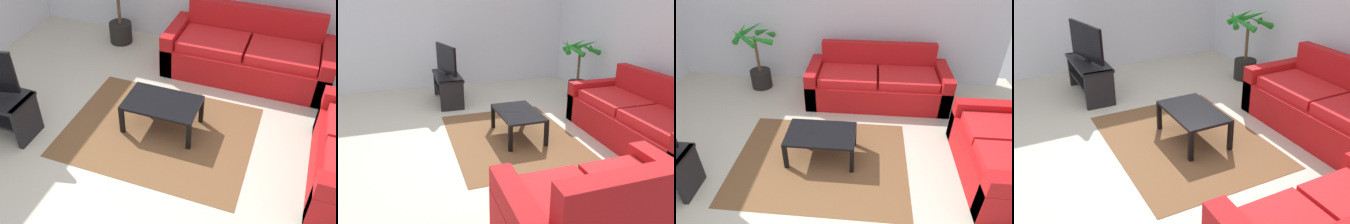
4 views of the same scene
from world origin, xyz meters
TOP-DOWN VIEW (x-y plane):
  - ground_plane at (0.00, 0.00)m, footprint 6.60×6.60m
  - wall_back at (0.00, 3.00)m, footprint 6.00×0.06m
  - couch_main at (0.78, 2.28)m, footprint 2.27×0.90m
  - couch_loveseat at (2.28, 0.67)m, footprint 0.90×1.52m
  - coffee_table at (0.08, 0.79)m, footprint 0.87×0.55m
  - area_rug at (0.08, 0.69)m, footprint 2.20×1.70m
  - potted_palm at (-1.31, 2.54)m, footprint 0.76×0.79m

SIDE VIEW (x-z plane):
  - ground_plane at x=0.00m, z-range 0.00..0.00m
  - area_rug at x=0.08m, z-range 0.00..0.01m
  - couch_loveseat at x=2.28m, z-range -0.15..0.75m
  - couch_main at x=0.78m, z-range -0.15..0.75m
  - coffee_table at x=0.08m, z-range 0.14..0.52m
  - potted_palm at x=-1.31m, z-range -0.07..1.07m
  - wall_back at x=0.00m, z-range 0.00..2.70m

